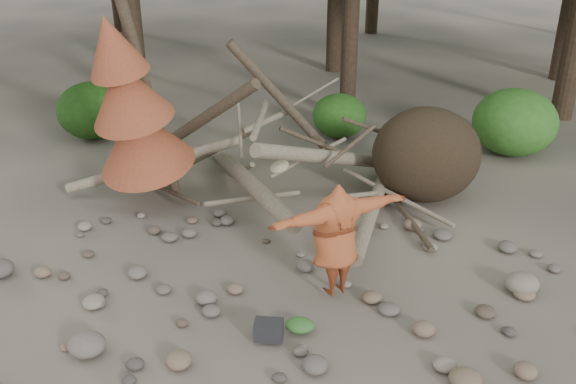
{
  "coord_description": "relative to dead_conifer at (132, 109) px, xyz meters",
  "views": [
    {
      "loc": [
        0.84,
        -7.95,
        6.03
      ],
      "look_at": [
        0.02,
        1.5,
        1.4
      ],
      "focal_mm": 40.0,
      "sensor_mm": 36.0,
      "label": 1
    }
  ],
  "objects": [
    {
      "name": "deadfall_pile",
      "position": [
        5.13,
        0.87,
        -1.16
      ],
      "size": [
        8.55,
        5.24,
        3.3
      ],
      "color": "#332619",
      "rests_on": "ground"
    },
    {
      "name": "dead_conifer",
      "position": [
        0.0,
        0.0,
        0.0
      ],
      "size": [
        2.06,
        2.16,
        4.35
      ],
      "color": "#4C3F30",
      "rests_on": "ground"
    },
    {
      "name": "boulder_front_right",
      "position": [
        5.72,
        -4.66,
        -1.98
      ],
      "size": [
        0.44,
        0.4,
        0.26
      ],
      "primitive_type": "ellipsoid",
      "color": "brown",
      "rests_on": "ground"
    },
    {
      "name": "bush_right",
      "position": [
        8.12,
        3.63,
        -1.31
      ],
      "size": [
        2.0,
        2.0,
        1.6
      ],
      "primitive_type": "ellipsoid",
      "color": "#377524",
      "rests_on": "ground"
    },
    {
      "name": "bush_left",
      "position": [
        -2.38,
        3.83,
        -1.39
      ],
      "size": [
        1.8,
        1.8,
        1.44
      ],
      "primitive_type": "ellipsoid",
      "color": "#214E14",
      "rests_on": "ground"
    },
    {
      "name": "boulder_mid_right",
      "position": [
        6.98,
        -2.37,
        -1.95
      ],
      "size": [
        0.55,
        0.5,
        0.33
      ],
      "primitive_type": "ellipsoid",
      "color": "gray",
      "rests_on": "ground"
    },
    {
      "name": "cloth_orange",
      "position": [
        2.97,
        -3.74,
        -2.06
      ],
      "size": [
        0.29,
        0.23,
        0.1
      ],
      "primitive_type": "ellipsoid",
      "color": "#B55B1F",
      "rests_on": "ground"
    },
    {
      "name": "frisbee_thrower",
      "position": [
        3.95,
        -2.73,
        -1.08
      ],
      "size": [
        2.34,
        1.75,
        2.14
      ],
      "color": "#A74B25",
      "rests_on": "ground"
    },
    {
      "name": "backpack",
      "position": [
        3.04,
        -3.95,
        -1.97
      ],
      "size": [
        0.42,
        0.28,
        0.28
      ],
      "primitive_type": "cube",
      "rotation": [
        0.0,
        0.0,
        -0.01
      ],
      "color": "black",
      "rests_on": "ground"
    },
    {
      "name": "boulder_front_left",
      "position": [
        0.52,
        -4.46,
        -1.95
      ],
      "size": [
        0.54,
        0.49,
        0.33
      ],
      "primitive_type": "ellipsoid",
      "color": "#6C635A",
      "rests_on": "ground"
    },
    {
      "name": "cloth_green",
      "position": [
        3.47,
        -3.72,
        -2.03
      ],
      "size": [
        0.43,
        0.36,
        0.16
      ],
      "primitive_type": "ellipsoid",
      "color": "#32692A",
      "rests_on": "ground"
    },
    {
      "name": "bush_mid",
      "position": [
        3.92,
        4.43,
        -1.55
      ],
      "size": [
        1.4,
        1.4,
        1.12
      ],
      "primitive_type": "ellipsoid",
      "color": "#2C631C",
      "rests_on": "ground"
    },
    {
      "name": "ground",
      "position": [
        3.12,
        -3.37,
        -2.11
      ],
      "size": [
        120.0,
        120.0,
        0.0
      ],
      "primitive_type": "plane",
      "color": "#514C44",
      "rests_on": "ground"
    }
  ]
}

